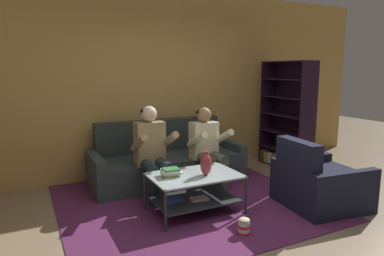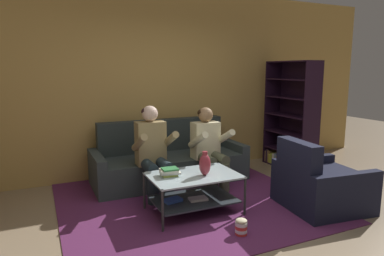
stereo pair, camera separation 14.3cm
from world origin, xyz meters
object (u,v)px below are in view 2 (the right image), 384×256
object	(u,v)px
couch	(169,162)
person_seated_right	(209,145)
book_stack	(170,172)
coffee_table	(193,187)
vase	(205,164)
popcorn_tub	(241,227)
bookshelf	(291,123)
person_seated_left	(153,149)
armchair	(320,186)

from	to	relation	value
couch	person_seated_right	world-z (taller)	person_seated_right
book_stack	coffee_table	bearing A→B (deg)	-15.27
couch	person_seated_right	size ratio (longest dim) A/B	1.98
person_seated_right	vase	xyz separation A→B (m)	(-0.45, -0.78, -0.02)
book_stack	popcorn_tub	xyz separation A→B (m)	(0.47, -0.79, -0.42)
book_stack	popcorn_tub	distance (m)	1.01
vase	book_stack	size ratio (longest dim) A/B	1.10
coffee_table	bookshelf	distance (m)	2.59
person_seated_left	bookshelf	bearing A→B (deg)	7.78
couch	book_stack	size ratio (longest dim) A/B	8.84
coffee_table	bookshelf	bearing A→B (deg)	24.58
coffee_table	popcorn_tub	size ratio (longest dim) A/B	5.76
person_seated_left	couch	bearing A→B (deg)	51.78
armchair	popcorn_tub	distance (m)	1.28
person_seated_right	coffee_table	distance (m)	0.96
vase	popcorn_tub	bearing A→B (deg)	-81.99
vase	armchair	size ratio (longest dim) A/B	0.28
bookshelf	person_seated_right	bearing A→B (deg)	-168.50
person_seated_right	vase	world-z (taller)	person_seated_right
popcorn_tub	person_seated_right	bearing A→B (deg)	75.70
person_seated_right	bookshelf	bearing A→B (deg)	11.50
person_seated_left	coffee_table	distance (m)	0.82
person_seated_left	armchair	size ratio (longest dim) A/B	1.21
vase	bookshelf	bearing A→B (deg)	27.22
armchair	person_seated_left	bearing A→B (deg)	144.30
bookshelf	armchair	bearing A→B (deg)	-118.83
couch	popcorn_tub	size ratio (longest dim) A/B	12.66
book_stack	popcorn_tub	size ratio (longest dim) A/B	1.43
book_stack	popcorn_tub	bearing A→B (deg)	-59.17
coffee_table	vase	bearing A→B (deg)	-31.26
vase	book_stack	bearing A→B (deg)	159.35
couch	person_seated_left	size ratio (longest dim) A/B	1.89
person_seated_right	popcorn_tub	xyz separation A→B (m)	(-0.36, -1.42, -0.53)
couch	armchair	size ratio (longest dim) A/B	2.28
person_seated_left	person_seated_right	bearing A→B (deg)	-0.37
person_seated_right	book_stack	bearing A→B (deg)	-142.71
armchair	book_stack	bearing A→B (deg)	161.24
vase	popcorn_tub	distance (m)	0.82
person_seated_right	bookshelf	distance (m)	1.79
coffee_table	couch	bearing A→B (deg)	82.46
couch	coffee_table	distance (m)	1.24
armchair	popcorn_tub	xyz separation A→B (m)	(-1.25, -0.21, -0.19)
couch	person_seated_left	bearing A→B (deg)	-128.22
couch	book_stack	bearing A→B (deg)	-110.12
person_seated_left	vase	world-z (taller)	person_seated_left
person_seated_right	armchair	world-z (taller)	person_seated_right
bookshelf	person_seated_left	bearing A→B (deg)	-172.22
popcorn_tub	armchair	bearing A→B (deg)	9.35
armchair	bookshelf	bearing A→B (deg)	61.17
vase	couch	bearing A→B (deg)	88.03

